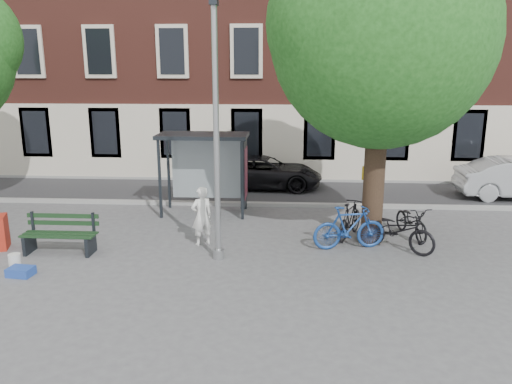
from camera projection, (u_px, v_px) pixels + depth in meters
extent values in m
plane|color=#4C4C4F|center=(219.00, 258.00, 12.50)|extent=(90.00, 90.00, 0.00)
cube|color=#28282B|center=(243.00, 192.00, 19.28)|extent=(40.00, 4.00, 0.01)
cube|color=gray|center=(238.00, 204.00, 17.33)|extent=(40.00, 0.25, 0.12)
cube|color=gray|center=(247.00, 179.00, 21.20)|extent=(40.00, 0.25, 0.12)
cube|color=brown|center=(253.00, 17.00, 23.41)|extent=(30.00, 8.00, 14.00)
cylinder|color=#9EA0A3|center=(216.00, 139.00, 11.77)|extent=(0.14, 0.14, 6.00)
cylinder|color=#9EA0A3|center=(219.00, 254.00, 12.47)|extent=(0.28, 0.28, 0.24)
cube|color=#1E2328|center=(214.00, 2.00, 11.04)|extent=(0.18, 0.35, 0.12)
cylinder|color=black|center=(374.00, 181.00, 13.30)|extent=(0.56, 0.56, 3.40)
sphere|color=#1B4B16|center=(382.00, 37.00, 12.41)|extent=(5.60, 5.60, 5.60)
sphere|color=#1B4B16|center=(417.00, 17.00, 12.63)|extent=(3.92, 3.92, 3.92)
sphere|color=#1B4B16|center=(352.00, 23.00, 12.10)|extent=(4.20, 4.20, 4.20)
sphere|color=#1B4B16|center=(400.00, 7.00, 11.38)|extent=(3.64, 3.64, 3.64)
cube|color=#1E2328|center=(160.00, 179.00, 15.63)|extent=(0.08, 0.08, 2.50)
cube|color=#1E2328|center=(242.00, 181.00, 15.47)|extent=(0.08, 0.08, 2.50)
cube|color=#1E2328|center=(169.00, 172.00, 16.79)|extent=(0.08, 0.08, 2.50)
cube|color=#1E2328|center=(245.00, 173.00, 16.63)|extent=(0.08, 0.08, 2.50)
cube|color=#1E2328|center=(203.00, 136.00, 15.82)|extent=(2.85, 1.45, 0.12)
cube|color=#8C999E|center=(207.00, 169.00, 16.68)|extent=(2.34, 0.04, 2.00)
cube|color=#1E2328|center=(244.00, 173.00, 16.02)|extent=(0.12, 1.14, 2.12)
cube|color=#D84C19|center=(246.00, 173.00, 16.02)|extent=(0.02, 0.90, 1.62)
imported|color=white|center=(202.00, 216.00, 13.31)|extent=(0.70, 0.63, 1.60)
cube|color=#1E2328|center=(29.00, 244.00, 12.84)|extent=(0.09, 0.59, 0.49)
cube|color=#1E2328|center=(91.00, 245.00, 12.74)|extent=(0.09, 0.59, 0.49)
cube|color=black|center=(56.00, 237.00, 12.54)|extent=(1.89, 0.13, 0.04)
cube|color=black|center=(59.00, 235.00, 12.73)|extent=(1.89, 0.13, 0.04)
cube|color=black|center=(62.00, 232.00, 12.92)|extent=(1.89, 0.13, 0.04)
cube|color=black|center=(63.00, 223.00, 12.97)|extent=(1.89, 0.05, 0.11)
cube|color=black|center=(63.00, 216.00, 12.92)|extent=(1.89, 0.05, 0.11)
imported|color=black|center=(397.00, 230.00, 12.97)|extent=(2.08, 1.81, 1.08)
imported|color=navy|center=(349.00, 228.00, 13.04)|extent=(2.01, 0.94, 1.16)
imported|color=black|center=(412.00, 221.00, 14.00)|extent=(1.03, 1.88, 0.94)
imported|color=black|center=(350.00, 219.00, 13.94)|extent=(1.21, 1.79, 1.05)
imported|color=black|center=(264.00, 172.00, 19.80)|extent=(4.61, 2.23, 1.27)
cube|color=#214097|center=(21.00, 272.00, 11.44)|extent=(0.59, 0.46, 0.20)
cylinder|color=silver|center=(15.00, 261.00, 11.83)|extent=(0.37, 0.37, 0.36)
cylinder|color=#9EA0A3|center=(366.00, 197.00, 15.00)|extent=(0.04, 0.04, 1.76)
cube|color=gold|center=(367.00, 173.00, 14.83)|extent=(0.31, 0.13, 0.41)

